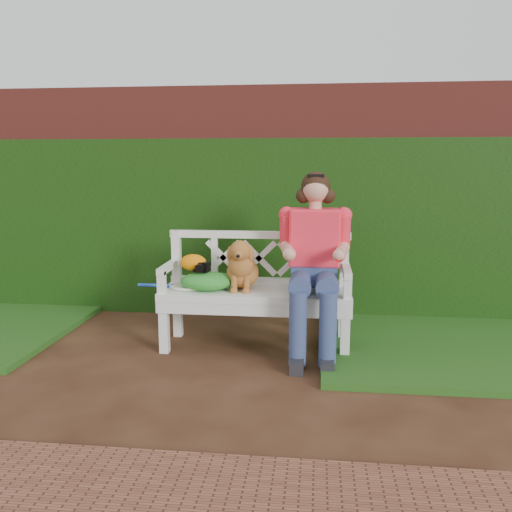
# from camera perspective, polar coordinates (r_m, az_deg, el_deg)

# --- Properties ---
(ground) EXTENTS (60.00, 60.00, 0.00)m
(ground) POSITION_cam_1_polar(r_m,az_deg,el_deg) (3.93, -9.84, -12.43)
(ground) COLOR #331A0F
(brick_wall) EXTENTS (10.00, 0.30, 2.20)m
(brick_wall) POSITION_cam_1_polar(r_m,az_deg,el_deg) (5.50, -4.59, 5.83)
(brick_wall) COLOR maroon
(brick_wall) RESTS_ON ground
(ivy_hedge) EXTENTS (10.00, 0.18, 1.70)m
(ivy_hedge) POSITION_cam_1_polar(r_m,az_deg,el_deg) (5.31, -5.01, 2.97)
(ivy_hedge) COLOR #204E11
(ivy_hedge) RESTS_ON ground
(grass_right) EXTENTS (2.60, 2.00, 0.05)m
(grass_right) POSITION_cam_1_polar(r_m,az_deg,el_deg) (4.81, 22.67, -8.57)
(grass_right) COLOR #1A5D13
(grass_right) RESTS_ON ground
(garden_bench) EXTENTS (1.64, 0.77, 0.48)m
(garden_bench) POSITION_cam_1_polar(r_m,az_deg,el_deg) (4.39, 0.00, -6.58)
(garden_bench) COLOR white
(garden_bench) RESTS_ON ground
(seated_woman) EXTENTS (0.76, 0.90, 1.39)m
(seated_woman) POSITION_cam_1_polar(r_m,az_deg,el_deg) (4.23, 6.15, -0.89)
(seated_woman) COLOR #D73B66
(seated_woman) RESTS_ON ground
(dog) EXTENTS (0.40, 0.45, 0.41)m
(dog) POSITION_cam_1_polar(r_m,az_deg,el_deg) (4.29, -1.48, -0.83)
(dog) COLOR #94572A
(dog) RESTS_ON garden_bench
(tennis_racket) EXTENTS (0.66, 0.40, 0.03)m
(tennis_racket) POSITION_cam_1_polar(r_m,az_deg,el_deg) (4.40, -7.42, -3.17)
(tennis_racket) COLOR white
(tennis_racket) RESTS_ON garden_bench
(green_bag) EXTENTS (0.43, 0.34, 0.14)m
(green_bag) POSITION_cam_1_polar(r_m,az_deg,el_deg) (4.32, -5.22, -2.60)
(green_bag) COLOR green
(green_bag) RESTS_ON garden_bench
(camera_item) EXTENTS (0.14, 0.11, 0.08)m
(camera_item) POSITION_cam_1_polar(r_m,az_deg,el_deg) (4.32, -5.72, -1.12)
(camera_item) COLOR black
(camera_item) RESTS_ON green_bag
(baseball_glove) EXTENTS (0.25, 0.22, 0.13)m
(baseball_glove) POSITION_cam_1_polar(r_m,az_deg,el_deg) (4.35, -6.62, -0.68)
(baseball_glove) COLOR orange
(baseball_glove) RESTS_ON green_bag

